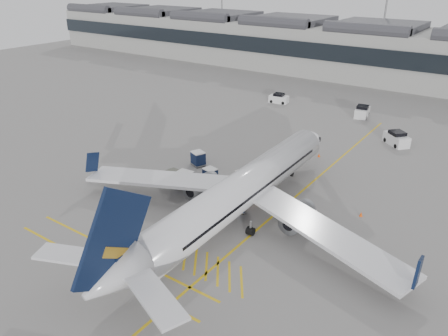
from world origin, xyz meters
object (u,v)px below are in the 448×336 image
Objects in this scene: belt_loader at (247,182)px; ramp_agent_a at (254,180)px; pushback_tug at (174,177)px; airliner_main at (239,192)px; ramp_agent_b at (253,196)px; baggage_cart_a at (239,204)px.

belt_loader reaches higher than ramp_agent_a.
pushback_tug is at bearing 159.21° from ramp_agent_a.
ramp_agent_b is (-0.49, 3.53, -2.11)m from airliner_main.
baggage_cart_a is at bearing -0.78° from pushback_tug.
belt_loader is 4.24m from ramp_agent_b.
ramp_agent_a is (-2.58, 7.22, -2.25)m from airliner_main.
ramp_agent_a is at bearing 53.46° from belt_loader.
baggage_cart_a is 0.65× the size of pushback_tug.
ramp_agent_a is at bearing 84.28° from baggage_cart_a.
baggage_cart_a is 10.11m from pushback_tug.
belt_loader is 3.05× the size of ramp_agent_a.
belt_loader reaches higher than baggage_cart_a.
belt_loader is at bearing 91.88° from baggage_cart_a.
belt_loader is 0.88m from ramp_agent_a.
baggage_cart_a is at bearing -124.40° from ramp_agent_a.
pushback_tug is (-10.41, -1.07, -0.28)m from ramp_agent_b.
ramp_agent_b is (0.37, 2.27, 0.10)m from baggage_cart_a.
ramp_agent_a is at bearing -92.43° from ramp_agent_b.
ramp_agent_b is at bearing -110.91° from ramp_agent_a.
airliner_main is 23.55× the size of ramp_agent_a.
ramp_agent_b reaches higher than ramp_agent_a.
airliner_main is at bearing -6.71° from pushback_tug.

